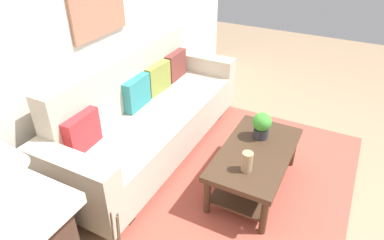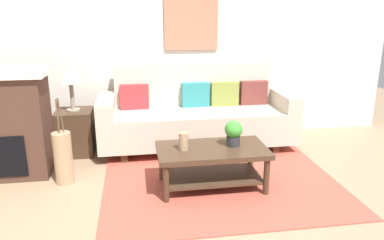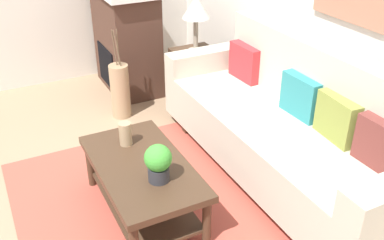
{
  "view_description": "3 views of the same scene",
  "coord_description": "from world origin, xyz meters",
  "px_view_note": "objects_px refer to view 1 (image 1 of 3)",
  "views": [
    {
      "loc": [
        -2.56,
        -0.2,
        2.3
      ],
      "look_at": [
        -0.15,
        1.04,
        0.59
      ],
      "focal_mm": 32.03,
      "sensor_mm": 36.0,
      "label": 1
    },
    {
      "loc": [
        -0.86,
        -3.01,
        1.76
      ],
      "look_at": [
        -0.25,
        0.87,
        0.59
      ],
      "focal_mm": 34.9,
      "sensor_mm": 36.0,
      "label": 2
    },
    {
      "loc": [
        2.31,
        -0.43,
        2.19
      ],
      "look_at": [
        -0.34,
        0.91,
        0.54
      ],
      "focal_mm": 41.71,
      "sensor_mm": 36.0,
      "label": 3
    }
  ],
  "objects_px": {
    "potted_plant_tabletop": "(262,125)",
    "couch": "(148,116)",
    "coffee_table": "(255,161)",
    "throw_pillow_crimson": "(81,132)",
    "throw_pillow_olive": "(157,78)",
    "throw_pillow_maroon": "(175,65)",
    "throw_pillow_teal": "(136,93)",
    "side_table": "(31,233)",
    "table_lamp": "(2,155)",
    "tabletop_vase": "(247,162)"
  },
  "relations": [
    {
      "from": "coffee_table",
      "to": "throw_pillow_olive",
      "type": "bearing_deg",
      "value": 71.36
    },
    {
      "from": "throw_pillow_crimson",
      "to": "throw_pillow_maroon",
      "type": "relative_size",
      "value": 1.0
    },
    {
      "from": "couch",
      "to": "throw_pillow_maroon",
      "type": "relative_size",
      "value": 6.9
    },
    {
      "from": "couch",
      "to": "potted_plant_tabletop",
      "type": "xyz_separation_m",
      "value": [
        0.18,
        -1.16,
        0.14
      ]
    },
    {
      "from": "potted_plant_tabletop",
      "to": "side_table",
      "type": "relative_size",
      "value": 0.47
    },
    {
      "from": "potted_plant_tabletop",
      "to": "couch",
      "type": "bearing_deg",
      "value": 98.71
    },
    {
      "from": "throw_pillow_maroon",
      "to": "throw_pillow_crimson",
      "type": "bearing_deg",
      "value": 180.0
    },
    {
      "from": "throw_pillow_crimson",
      "to": "throw_pillow_teal",
      "type": "relative_size",
      "value": 1.0
    },
    {
      "from": "throw_pillow_maroon",
      "to": "tabletop_vase",
      "type": "height_order",
      "value": "throw_pillow_maroon"
    },
    {
      "from": "tabletop_vase",
      "to": "potted_plant_tabletop",
      "type": "relative_size",
      "value": 0.68
    },
    {
      "from": "throw_pillow_maroon",
      "to": "potted_plant_tabletop",
      "type": "relative_size",
      "value": 1.37
    },
    {
      "from": "side_table",
      "to": "throw_pillow_crimson",
      "type": "bearing_deg",
      "value": 9.3
    },
    {
      "from": "throw_pillow_teal",
      "to": "potted_plant_tabletop",
      "type": "bearing_deg",
      "value": -82.12
    },
    {
      "from": "coffee_table",
      "to": "table_lamp",
      "type": "distance_m",
      "value": 2.03
    },
    {
      "from": "throw_pillow_olive",
      "to": "tabletop_vase",
      "type": "distance_m",
      "value": 1.52
    },
    {
      "from": "coffee_table",
      "to": "potted_plant_tabletop",
      "type": "height_order",
      "value": "potted_plant_tabletop"
    },
    {
      "from": "throw_pillow_maroon",
      "to": "couch",
      "type": "bearing_deg",
      "value": -171.1
    },
    {
      "from": "couch",
      "to": "coffee_table",
      "type": "xyz_separation_m",
      "value": [
        -0.05,
        -1.19,
        -0.12
      ]
    },
    {
      "from": "coffee_table",
      "to": "throw_pillow_teal",
      "type": "bearing_deg",
      "value": 87.95
    },
    {
      "from": "throw_pillow_teal",
      "to": "potted_plant_tabletop",
      "type": "xyz_separation_m",
      "value": [
        0.18,
        -1.28,
        -0.11
      ]
    },
    {
      "from": "potted_plant_tabletop",
      "to": "tabletop_vase",
      "type": "bearing_deg",
      "value": -175.17
    },
    {
      "from": "potted_plant_tabletop",
      "to": "throw_pillow_teal",
      "type": "bearing_deg",
      "value": 97.88
    },
    {
      "from": "throw_pillow_crimson",
      "to": "tabletop_vase",
      "type": "bearing_deg",
      "value": -71.01
    },
    {
      "from": "couch",
      "to": "side_table",
      "type": "height_order",
      "value": "couch"
    },
    {
      "from": "throw_pillow_olive",
      "to": "side_table",
      "type": "relative_size",
      "value": 0.64
    },
    {
      "from": "tabletop_vase",
      "to": "side_table",
      "type": "bearing_deg",
      "value": 135.13
    },
    {
      "from": "throw_pillow_crimson",
      "to": "potted_plant_tabletop",
      "type": "bearing_deg",
      "value": -52.85
    },
    {
      "from": "couch",
      "to": "coffee_table",
      "type": "distance_m",
      "value": 1.2
    },
    {
      "from": "throw_pillow_maroon",
      "to": "table_lamp",
      "type": "distance_m",
      "value": 2.36
    },
    {
      "from": "throw_pillow_teal",
      "to": "throw_pillow_olive",
      "type": "distance_m",
      "value": 0.4
    },
    {
      "from": "throw_pillow_olive",
      "to": "table_lamp",
      "type": "relative_size",
      "value": 0.63
    },
    {
      "from": "throw_pillow_maroon",
      "to": "throw_pillow_teal",
      "type": "bearing_deg",
      "value": 180.0
    },
    {
      "from": "throw_pillow_maroon",
      "to": "table_lamp",
      "type": "relative_size",
      "value": 0.63
    },
    {
      "from": "table_lamp",
      "to": "tabletop_vase",
      "type": "bearing_deg",
      "value": -44.87
    },
    {
      "from": "potted_plant_tabletop",
      "to": "table_lamp",
      "type": "xyz_separation_m",
      "value": [
        -1.72,
        1.16,
        0.42
      ]
    },
    {
      "from": "throw_pillow_crimson",
      "to": "throw_pillow_maroon",
      "type": "xyz_separation_m",
      "value": [
        1.58,
        0.0,
        0.0
      ]
    },
    {
      "from": "potted_plant_tabletop",
      "to": "throw_pillow_crimson",
      "type": "bearing_deg",
      "value": 127.15
    },
    {
      "from": "throw_pillow_crimson",
      "to": "throw_pillow_teal",
      "type": "distance_m",
      "value": 0.79
    },
    {
      "from": "tabletop_vase",
      "to": "side_table",
      "type": "distance_m",
      "value": 1.72
    },
    {
      "from": "throw_pillow_maroon",
      "to": "coffee_table",
      "type": "relative_size",
      "value": 0.33
    },
    {
      "from": "throw_pillow_teal",
      "to": "tabletop_vase",
      "type": "height_order",
      "value": "throw_pillow_teal"
    },
    {
      "from": "side_table",
      "to": "throw_pillow_maroon",
      "type": "bearing_deg",
      "value": 3.01
    },
    {
      "from": "throw_pillow_crimson",
      "to": "tabletop_vase",
      "type": "xyz_separation_m",
      "value": [
        0.46,
        -1.32,
        -0.16
      ]
    },
    {
      "from": "throw_pillow_crimson",
      "to": "coffee_table",
      "type": "xyz_separation_m",
      "value": [
        0.75,
        -1.31,
        -0.37
      ]
    },
    {
      "from": "side_table",
      "to": "couch",
      "type": "bearing_deg",
      "value": -0.04
    },
    {
      "from": "couch",
      "to": "throw_pillow_olive",
      "type": "bearing_deg",
      "value": 17.39
    },
    {
      "from": "couch",
      "to": "throw_pillow_olive",
      "type": "xyz_separation_m",
      "value": [
        0.4,
        0.12,
        0.25
      ]
    },
    {
      "from": "couch",
      "to": "tabletop_vase",
      "type": "bearing_deg",
      "value": -105.71
    },
    {
      "from": "throw_pillow_teal",
      "to": "side_table",
      "type": "distance_m",
      "value": 1.6
    },
    {
      "from": "couch",
      "to": "throw_pillow_teal",
      "type": "height_order",
      "value": "couch"
    }
  ]
}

